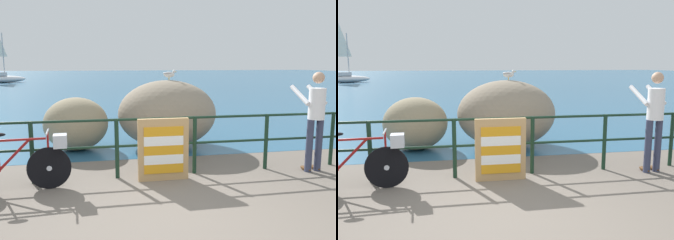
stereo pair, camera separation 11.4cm
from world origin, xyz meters
TOP-DOWN VIEW (x-y plane):
  - ground_plane at (0.00, 20.00)m, footprint 120.00×120.00m
  - sea_surface at (0.00, 47.90)m, footprint 120.00×90.00m
  - promenade_railing at (0.00, 1.79)m, footprint 9.53×0.07m
  - bicycle at (-2.10, 1.45)m, footprint 1.70×0.48m
  - person_at_railing at (2.80, 1.51)m, footprint 0.49×0.66m
  - folded_deckchair_stack at (0.07, 1.54)m, footprint 0.84×0.10m
  - breakwater_boulder_main at (0.59, 3.87)m, footprint 2.27×1.96m
  - breakwater_boulder_left at (-1.47, 3.97)m, footprint 1.42×1.40m
  - seagull at (0.65, 3.94)m, footprint 0.33×0.22m
  - sailboat at (-10.51, 33.56)m, footprint 4.52×3.11m

SIDE VIEW (x-z plane):
  - ground_plane at x=0.00m, z-range -0.10..0.00m
  - sea_surface at x=0.00m, z-range 0.00..0.01m
  - bicycle at x=-2.10m, z-range 0.00..0.92m
  - folded_deckchair_stack at x=0.07m, z-range 0.00..1.04m
  - breakwater_boulder_left at x=-1.47m, z-range 0.00..1.18m
  - promenade_railing at x=0.00m, z-range 0.13..1.15m
  - sailboat at x=-10.51m, z-range -2.37..3.79m
  - breakwater_boulder_main at x=0.59m, z-range 0.00..1.55m
  - person_at_railing at x=2.80m, z-range 0.10..1.88m
  - seagull at x=0.65m, z-range 1.57..1.80m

